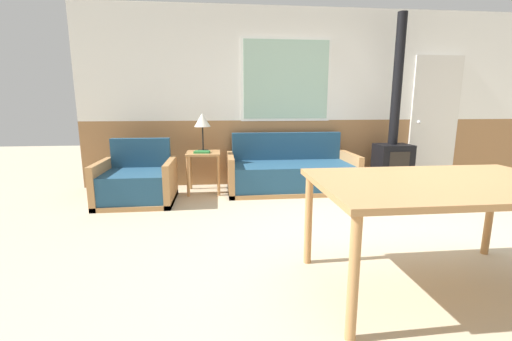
# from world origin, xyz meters

# --- Properties ---
(ground_plane) EXTENTS (16.00, 16.00, 0.00)m
(ground_plane) POSITION_xyz_m (0.00, 0.00, 0.00)
(ground_plane) COLOR beige
(wall_back) EXTENTS (7.20, 0.09, 2.70)m
(wall_back) POSITION_xyz_m (-0.02, 2.63, 1.36)
(wall_back) COLOR #996B42
(wall_back) RESTS_ON ground_plane
(couch) EXTENTS (1.86, 0.86, 0.83)m
(couch) POSITION_xyz_m (-0.47, 2.11, 0.25)
(couch) COLOR #B27F4C
(couch) RESTS_ON ground_plane
(armchair) EXTENTS (0.95, 0.82, 0.81)m
(armchair) POSITION_xyz_m (-2.60, 1.73, 0.25)
(armchair) COLOR #B27F4C
(armchair) RESTS_ON ground_plane
(side_table) EXTENTS (0.48, 0.48, 0.59)m
(side_table) POSITION_xyz_m (-1.75, 2.15, 0.47)
(side_table) COLOR #B27F4C
(side_table) RESTS_ON ground_plane
(table_lamp) EXTENTS (0.23, 0.23, 0.55)m
(table_lamp) POSITION_xyz_m (-1.75, 2.23, 1.02)
(table_lamp) COLOR black
(table_lamp) RESTS_ON side_table
(book_stack) EXTENTS (0.23, 0.16, 0.03)m
(book_stack) POSITION_xyz_m (-1.76, 2.07, 0.61)
(book_stack) COLOR #2D7F3D
(book_stack) RESTS_ON side_table
(dining_table) EXTENTS (1.70, 1.06, 0.78)m
(dining_table) POSITION_xyz_m (-0.03, -0.68, 0.71)
(dining_table) COLOR #B27F4C
(dining_table) RESTS_ON ground_plane
(wood_stove) EXTENTS (0.50, 0.42, 2.55)m
(wood_stove) POSITION_xyz_m (1.11, 2.15, 0.68)
(wood_stove) COLOR black
(wood_stove) RESTS_ON ground_plane
(entry_door) EXTENTS (0.81, 0.09, 2.03)m
(entry_door) POSITION_xyz_m (2.01, 2.57, 1.01)
(entry_door) COLOR silver
(entry_door) RESTS_ON ground_plane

